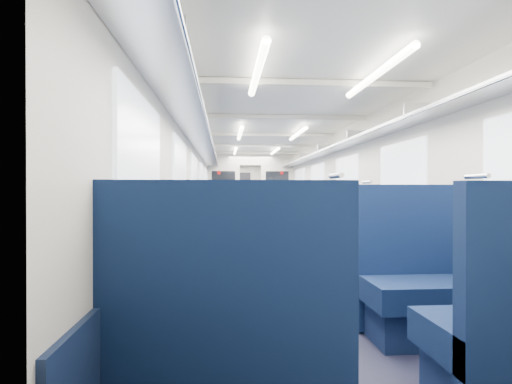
% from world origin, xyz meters
% --- Properties ---
extents(floor, '(2.80, 18.00, 0.01)m').
position_xyz_m(floor, '(0.00, 0.00, 0.00)').
color(floor, black).
rests_on(floor, ground).
extents(ceiling, '(2.80, 18.00, 0.01)m').
position_xyz_m(ceiling, '(0.00, 0.00, 2.35)').
color(ceiling, white).
rests_on(ceiling, wall_left).
extents(wall_left, '(0.02, 18.00, 2.35)m').
position_xyz_m(wall_left, '(-1.40, 0.00, 1.18)').
color(wall_left, silver).
rests_on(wall_left, floor).
extents(dado_left, '(0.03, 17.90, 0.70)m').
position_xyz_m(dado_left, '(-1.39, 0.00, 0.35)').
color(dado_left, '#121E3C').
rests_on(dado_left, floor).
extents(wall_right, '(0.02, 18.00, 2.35)m').
position_xyz_m(wall_right, '(1.40, 0.00, 1.18)').
color(wall_right, silver).
rests_on(wall_right, floor).
extents(dado_right, '(0.03, 17.90, 0.70)m').
position_xyz_m(dado_right, '(1.39, 0.00, 0.35)').
color(dado_right, '#121E3C').
rests_on(dado_right, floor).
extents(wall_far, '(2.80, 0.02, 2.35)m').
position_xyz_m(wall_far, '(0.00, 9.00, 1.18)').
color(wall_far, silver).
rests_on(wall_far, floor).
extents(luggage_rack_left, '(0.36, 17.40, 0.18)m').
position_xyz_m(luggage_rack_left, '(-1.21, 0.00, 1.97)').
color(luggage_rack_left, '#B2B5BA').
rests_on(luggage_rack_left, wall_left).
extents(luggage_rack_right, '(0.36, 17.40, 0.18)m').
position_xyz_m(luggage_rack_right, '(1.21, 0.00, 1.97)').
color(luggage_rack_right, '#B2B5BA').
rests_on(luggage_rack_right, wall_right).
extents(windows, '(2.78, 15.60, 0.75)m').
position_xyz_m(windows, '(0.00, -0.46, 1.42)').
color(windows, white).
rests_on(windows, wall_left).
extents(ceiling_fittings, '(2.70, 16.06, 0.11)m').
position_xyz_m(ceiling_fittings, '(0.00, -0.26, 2.29)').
color(ceiling_fittings, silver).
rests_on(ceiling_fittings, ceiling).
extents(end_door, '(0.75, 0.06, 2.00)m').
position_xyz_m(end_door, '(0.00, 8.94, 1.00)').
color(end_door, black).
rests_on(end_door, floor).
extents(bulkhead, '(2.80, 0.10, 2.35)m').
position_xyz_m(bulkhead, '(-0.00, 3.05, 1.23)').
color(bulkhead, silver).
rests_on(bulkhead, floor).
extents(seat_0, '(1.14, 0.63, 1.27)m').
position_xyz_m(seat_0, '(-0.83, -8.22, 0.39)').
color(seat_0, '#0F2048').
rests_on(seat_0, floor).
extents(seat_2, '(1.14, 0.63, 1.27)m').
position_xyz_m(seat_2, '(-0.83, -7.01, 0.39)').
color(seat_2, '#0F2048').
rests_on(seat_2, floor).
extents(seat_3, '(1.14, 0.63, 1.27)m').
position_xyz_m(seat_3, '(0.83, -7.02, 0.39)').
color(seat_3, '#0F2048').
rests_on(seat_3, floor).
extents(seat_4, '(1.14, 0.63, 1.27)m').
position_xyz_m(seat_4, '(-0.83, -5.96, 0.39)').
color(seat_4, '#0F2048').
rests_on(seat_4, floor).
extents(seat_5, '(1.14, 0.63, 1.27)m').
position_xyz_m(seat_5, '(0.83, -5.90, 0.39)').
color(seat_5, '#0F2048').
rests_on(seat_5, floor).
extents(seat_6, '(1.14, 0.63, 1.27)m').
position_xyz_m(seat_6, '(-0.83, -4.86, 0.39)').
color(seat_6, '#0F2048').
rests_on(seat_6, floor).
extents(seat_7, '(1.14, 0.63, 1.27)m').
position_xyz_m(seat_7, '(0.83, -4.80, 0.39)').
color(seat_7, '#0F2048').
rests_on(seat_7, floor).
extents(seat_8, '(1.14, 0.63, 1.27)m').
position_xyz_m(seat_8, '(-0.83, -3.71, 0.39)').
color(seat_8, '#0F2048').
rests_on(seat_8, floor).
extents(seat_9, '(1.14, 0.63, 1.27)m').
position_xyz_m(seat_9, '(0.83, -3.80, 0.39)').
color(seat_9, '#0F2048').
rests_on(seat_9, floor).
extents(seat_10, '(1.14, 0.63, 1.27)m').
position_xyz_m(seat_10, '(-0.83, -2.59, 0.39)').
color(seat_10, '#0F2048').
rests_on(seat_10, floor).
extents(seat_11, '(1.14, 0.63, 1.27)m').
position_xyz_m(seat_11, '(0.83, -2.52, 0.39)').
color(seat_11, '#0F2048').
rests_on(seat_11, floor).
extents(seat_12, '(1.14, 0.63, 1.27)m').
position_xyz_m(seat_12, '(-0.83, -1.35, 0.39)').
color(seat_12, '#0F2048').
rests_on(seat_12, floor).
extents(seat_13, '(1.14, 0.63, 1.27)m').
position_xyz_m(seat_13, '(0.83, -1.28, 0.39)').
color(seat_13, '#0F2048').
rests_on(seat_13, floor).
extents(seat_14, '(1.14, 0.63, 1.27)m').
position_xyz_m(seat_14, '(-0.83, -0.14, 0.39)').
color(seat_14, '#0F2048').
rests_on(seat_14, floor).
extents(seat_15, '(1.14, 0.63, 1.27)m').
position_xyz_m(seat_15, '(0.83, -0.33, 0.39)').
color(seat_15, '#0F2048').
rests_on(seat_15, floor).
extents(seat_16, '(1.14, 0.63, 1.27)m').
position_xyz_m(seat_16, '(-0.83, 0.82, 0.39)').
color(seat_16, '#0F2048').
rests_on(seat_16, floor).
extents(seat_17, '(1.14, 0.63, 1.27)m').
position_xyz_m(seat_17, '(0.83, 1.00, 0.39)').
color(seat_17, '#0F2048').
rests_on(seat_17, floor).
extents(seat_18, '(1.14, 0.63, 1.27)m').
position_xyz_m(seat_18, '(-0.83, 2.15, 0.39)').
color(seat_18, '#0F2048').
rests_on(seat_18, floor).
extents(seat_19, '(1.14, 0.63, 1.27)m').
position_xyz_m(seat_19, '(0.83, 1.97, 0.39)').
color(seat_19, '#0F2048').
rests_on(seat_19, floor).
extents(seat_20, '(1.14, 0.63, 1.27)m').
position_xyz_m(seat_20, '(-0.83, 4.10, 0.39)').
color(seat_20, '#0F2048').
rests_on(seat_20, floor).
extents(seat_21, '(1.14, 0.63, 1.27)m').
position_xyz_m(seat_21, '(0.83, 4.08, 0.39)').
color(seat_21, '#0F2048').
rests_on(seat_21, floor).
extents(seat_22, '(1.14, 0.63, 1.27)m').
position_xyz_m(seat_22, '(-0.83, 5.29, 0.39)').
color(seat_22, '#0F2048').
rests_on(seat_22, floor).
extents(seat_23, '(1.14, 0.63, 1.27)m').
position_xyz_m(seat_23, '(0.83, 5.39, 0.39)').
color(seat_23, '#0F2048').
rests_on(seat_23, floor).
extents(seat_24, '(1.14, 0.63, 1.27)m').
position_xyz_m(seat_24, '(-0.83, 6.49, 0.39)').
color(seat_24, '#0F2048').
rests_on(seat_24, floor).
extents(seat_25, '(1.14, 0.63, 1.27)m').
position_xyz_m(seat_25, '(0.83, 6.49, 0.39)').
color(seat_25, '#0F2048').
rests_on(seat_25, floor).
extents(seat_26, '(1.14, 0.63, 1.27)m').
position_xyz_m(seat_26, '(-0.83, 7.70, 0.39)').
color(seat_26, '#0F2048').
rests_on(seat_26, floor).
extents(seat_27, '(1.14, 0.63, 1.27)m').
position_xyz_m(seat_27, '(0.83, 7.54, 0.39)').
color(seat_27, '#0F2048').
rests_on(seat_27, floor).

